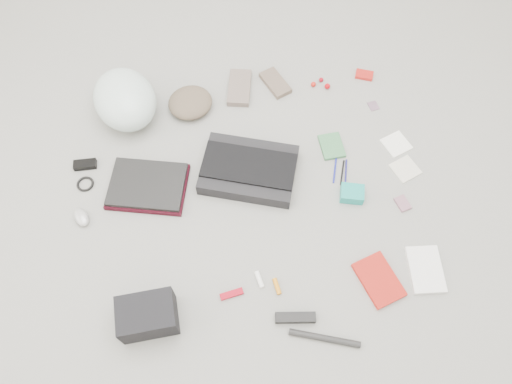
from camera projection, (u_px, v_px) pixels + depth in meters
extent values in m
plane|color=gray|center=(256.00, 197.00, 2.21)|extent=(4.00, 4.00, 0.00)
cube|color=black|center=(249.00, 170.00, 2.24)|extent=(0.49, 0.43, 0.07)
cube|color=black|center=(249.00, 165.00, 2.20)|extent=(0.45, 0.33, 0.01)
cube|color=#360712|center=(148.00, 187.00, 2.22)|extent=(0.40, 0.34, 0.02)
cube|color=black|center=(147.00, 184.00, 2.20)|extent=(0.38, 0.32, 0.02)
ellipsoid|color=white|center=(125.00, 99.00, 2.33)|extent=(0.36, 0.42, 0.21)
ellipsoid|color=brown|center=(190.00, 103.00, 2.41)|extent=(0.26, 0.25, 0.08)
cube|color=#79685E|center=(239.00, 88.00, 2.48)|extent=(0.16, 0.23, 0.03)
cube|color=#6D5B4D|center=(275.00, 83.00, 2.50)|extent=(0.14, 0.19, 0.03)
cube|color=black|center=(85.00, 165.00, 2.27)|extent=(0.10, 0.05, 0.03)
torus|color=black|center=(85.00, 184.00, 2.24)|extent=(0.09, 0.09, 0.01)
ellipsoid|color=#AAAAAA|center=(81.00, 217.00, 2.15)|extent=(0.09, 0.11, 0.04)
cube|color=black|center=(148.00, 316.00, 1.90)|extent=(0.22, 0.15, 0.14)
cube|color=#9C0312|center=(232.00, 294.00, 2.00)|extent=(0.10, 0.04, 0.01)
cylinder|color=white|center=(259.00, 280.00, 2.03)|extent=(0.03, 0.07, 0.02)
cylinder|color=orange|center=(277.00, 286.00, 2.01)|extent=(0.03, 0.07, 0.02)
cube|color=black|center=(295.00, 318.00, 1.95)|extent=(0.16, 0.07, 0.03)
cylinder|color=black|center=(324.00, 338.00, 1.91)|extent=(0.27, 0.13, 0.03)
cube|color=red|center=(379.00, 280.00, 2.02)|extent=(0.18, 0.23, 0.02)
cube|color=white|center=(425.00, 270.00, 2.04)|extent=(0.16, 0.22, 0.02)
cube|color=#3C7748|center=(332.00, 146.00, 2.33)|extent=(0.10, 0.14, 0.02)
cylinder|color=navy|center=(335.00, 169.00, 2.28)|extent=(0.06, 0.14, 0.01)
cylinder|color=black|center=(342.00, 173.00, 2.27)|extent=(0.06, 0.12, 0.01)
cylinder|color=navy|center=(346.00, 174.00, 2.26)|extent=(0.06, 0.14, 0.01)
cube|color=teal|center=(352.00, 194.00, 2.19)|extent=(0.12, 0.11, 0.05)
cube|color=#A06B7E|center=(403.00, 203.00, 2.19)|extent=(0.06, 0.08, 0.01)
cube|color=white|center=(396.00, 144.00, 2.34)|extent=(0.14, 0.14, 0.01)
cube|color=beige|center=(405.00, 169.00, 2.28)|extent=(0.14, 0.14, 0.01)
sphere|color=red|center=(313.00, 84.00, 2.49)|extent=(0.03, 0.03, 0.03)
sphere|color=#9A0715|center=(321.00, 80.00, 2.51)|extent=(0.03, 0.03, 0.02)
sphere|color=#B2050C|center=(327.00, 86.00, 2.49)|extent=(0.04, 0.04, 0.03)
cube|color=red|center=(364.00, 75.00, 2.53)|extent=(0.10, 0.09, 0.02)
cube|color=slate|center=(373.00, 106.00, 2.44)|extent=(0.05, 0.06, 0.00)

